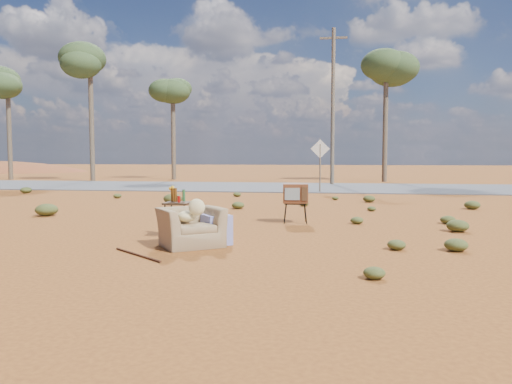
# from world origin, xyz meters

# --- Properties ---
(ground) EXTENTS (140.00, 140.00, 0.00)m
(ground) POSITION_xyz_m (0.00, 0.00, 0.00)
(ground) COLOR #96531E
(ground) RESTS_ON ground
(highway) EXTENTS (140.00, 7.00, 0.04)m
(highway) POSITION_xyz_m (0.00, 15.00, 0.02)
(highway) COLOR #565659
(highway) RESTS_ON ground
(armchair) EXTENTS (1.29, 1.30, 0.88)m
(armchair) POSITION_xyz_m (-0.31, -0.51, 0.41)
(armchair) COLOR olive
(armchair) RESTS_ON ground
(tv_unit) EXTENTS (0.60, 0.50, 0.90)m
(tv_unit) POSITION_xyz_m (1.16, 2.59, 0.67)
(tv_unit) COLOR black
(tv_unit) RESTS_ON ground
(side_table) EXTENTS (0.46, 0.46, 0.94)m
(side_table) POSITION_xyz_m (-0.90, 0.31, 0.69)
(side_table) COLOR #3B2915
(side_table) RESTS_ON ground
(rusty_bar) EXTENTS (1.07, 0.90, 0.04)m
(rusty_bar) POSITION_xyz_m (-0.96, -1.48, 0.02)
(rusty_bar) COLOR #4A2313
(rusty_bar) RESTS_ON ground
(road_sign) EXTENTS (0.78, 0.06, 2.19)m
(road_sign) POSITION_xyz_m (1.50, 12.00, 1.50)
(road_sign) COLOR brown
(road_sign) RESTS_ON ground
(eucalyptus_far_left) EXTENTS (3.20, 3.20, 7.10)m
(eucalyptus_far_left) POSITION_xyz_m (-18.00, 20.00, 5.94)
(eucalyptus_far_left) COLOR brown
(eucalyptus_far_left) RESTS_ON ground
(eucalyptus_left) EXTENTS (3.20, 3.20, 8.10)m
(eucalyptus_left) POSITION_xyz_m (-12.00, 19.00, 6.92)
(eucalyptus_left) COLOR brown
(eucalyptus_left) RESTS_ON ground
(eucalyptus_near_left) EXTENTS (3.20, 3.20, 6.60)m
(eucalyptus_near_left) POSITION_xyz_m (-8.00, 22.00, 5.45)
(eucalyptus_near_left) COLOR brown
(eucalyptus_near_left) RESTS_ON ground
(eucalyptus_center) EXTENTS (3.20, 3.20, 7.60)m
(eucalyptus_center) POSITION_xyz_m (5.00, 21.00, 6.43)
(eucalyptus_center) COLOR brown
(eucalyptus_center) RESTS_ON ground
(utility_pole_center) EXTENTS (1.40, 0.20, 8.00)m
(utility_pole_center) POSITION_xyz_m (2.00, 17.50, 4.15)
(utility_pole_center) COLOR brown
(utility_pole_center) RESTS_ON ground
(scrub_patch) EXTENTS (17.49, 8.07, 0.33)m
(scrub_patch) POSITION_xyz_m (-0.82, 4.41, 0.14)
(scrub_patch) COLOR #4C5224
(scrub_patch) RESTS_ON ground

